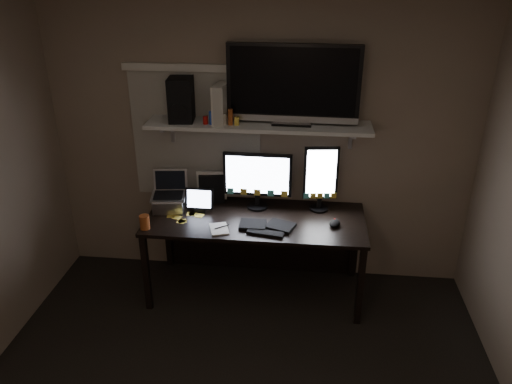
# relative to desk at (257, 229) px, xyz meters

# --- Properties ---
(ceiling) EXTENTS (3.60, 3.60, 0.00)m
(ceiling) POSITION_rel_desk_xyz_m (0.00, -1.55, 1.95)
(ceiling) COLOR silver
(ceiling) RESTS_ON back_wall
(back_wall) EXTENTS (3.60, 0.00, 3.60)m
(back_wall) POSITION_rel_desk_xyz_m (0.00, 0.25, 0.70)
(back_wall) COLOR #746353
(back_wall) RESTS_ON floor
(window_blinds) EXTENTS (1.10, 0.02, 1.10)m
(window_blinds) POSITION_rel_desk_xyz_m (-0.55, 0.24, 0.75)
(window_blinds) COLOR #B7B3A4
(window_blinds) RESTS_ON back_wall
(desk) EXTENTS (1.80, 0.75, 0.73)m
(desk) POSITION_rel_desk_xyz_m (0.00, 0.00, 0.00)
(desk) COLOR black
(desk) RESTS_ON floor
(wall_shelf) EXTENTS (1.80, 0.35, 0.03)m
(wall_shelf) POSITION_rel_desk_xyz_m (0.00, 0.08, 0.91)
(wall_shelf) COLOR silver
(wall_shelf) RESTS_ON back_wall
(monitor_landscape) EXTENTS (0.58, 0.07, 0.51)m
(monitor_landscape) POSITION_rel_desk_xyz_m (-0.01, 0.07, 0.43)
(monitor_landscape) COLOR black
(monitor_landscape) RESTS_ON desk
(monitor_portrait) EXTENTS (0.29, 0.09, 0.57)m
(monitor_portrait) POSITION_rel_desk_xyz_m (0.52, 0.09, 0.46)
(monitor_portrait) COLOR black
(monitor_portrait) RESTS_ON desk
(keyboard) EXTENTS (0.47, 0.25, 0.03)m
(keyboard) POSITION_rel_desk_xyz_m (0.10, -0.27, 0.19)
(keyboard) COLOR black
(keyboard) RESTS_ON desk
(mouse) EXTENTS (0.11, 0.14, 0.04)m
(mouse) POSITION_rel_desk_xyz_m (0.64, -0.19, 0.20)
(mouse) COLOR black
(mouse) RESTS_ON desk
(notepad) EXTENTS (0.19, 0.22, 0.01)m
(notepad) POSITION_rel_desk_xyz_m (-0.27, -0.35, 0.18)
(notepad) COLOR silver
(notepad) RESTS_ON desk
(tablet) EXTENTS (0.24, 0.10, 0.21)m
(tablet) POSITION_rel_desk_xyz_m (-0.48, -0.05, 0.28)
(tablet) COLOR black
(tablet) RESTS_ON desk
(file_sorter) EXTENTS (0.23, 0.14, 0.28)m
(file_sorter) POSITION_rel_desk_xyz_m (-0.41, 0.14, 0.32)
(file_sorter) COLOR black
(file_sorter) RESTS_ON desk
(laptop) EXTENTS (0.31, 0.27, 0.32)m
(laptop) POSITION_rel_desk_xyz_m (-0.75, -0.06, 0.34)
(laptop) COLOR #B7B7BC
(laptop) RESTS_ON desk
(cup) EXTENTS (0.10, 0.10, 0.12)m
(cup) POSITION_rel_desk_xyz_m (-0.85, -0.40, 0.23)
(cup) COLOR #92411A
(cup) RESTS_ON desk
(sticky_notes) EXTENTS (0.30, 0.22, 0.00)m
(sticky_notes) POSITION_rel_desk_xyz_m (-0.58, -0.19, 0.18)
(sticky_notes) COLOR gold
(sticky_notes) RESTS_ON desk
(tv) EXTENTS (1.04, 0.22, 0.62)m
(tv) POSITION_rel_desk_xyz_m (0.27, 0.10, 1.24)
(tv) COLOR black
(tv) RESTS_ON wall_shelf
(game_console) EXTENTS (0.11, 0.27, 0.31)m
(game_console) POSITION_rel_desk_xyz_m (-0.30, 0.07, 1.08)
(game_console) COLOR beige
(game_console) RESTS_ON wall_shelf
(speaker) EXTENTS (0.21, 0.25, 0.35)m
(speaker) POSITION_rel_desk_xyz_m (-0.62, 0.08, 1.10)
(speaker) COLOR black
(speaker) RESTS_ON wall_shelf
(bottles) EXTENTS (0.25, 0.09, 0.15)m
(bottles) POSITION_rel_desk_xyz_m (-0.29, 0.01, 1.00)
(bottles) COLOR #A50F0C
(bottles) RESTS_ON wall_shelf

